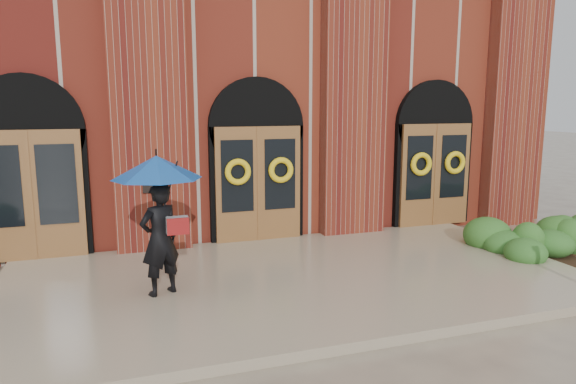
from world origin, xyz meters
name	(u,v)px	position (x,y,z in m)	size (l,w,h in m)	color
ground	(301,286)	(0.00, 0.00, 0.00)	(90.00, 90.00, 0.00)	gray
landing	(298,279)	(0.00, 0.15, 0.07)	(10.00, 5.30, 0.15)	gray
church_building	(208,92)	(0.00, 8.78, 3.50)	(16.20, 12.53, 7.00)	maroon
man_with_umbrella	(158,198)	(-2.34, 0.01, 1.69)	(1.83, 1.83, 2.20)	black
hedge_wall_right	(536,234)	(5.61, 0.50, 0.35)	(2.75, 1.10, 0.71)	#2D5C20
hedge_front_right	(535,246)	(5.10, 0.00, 0.26)	(1.50, 1.28, 0.53)	#2B5B21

